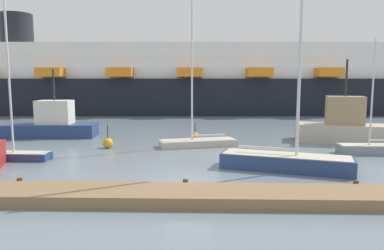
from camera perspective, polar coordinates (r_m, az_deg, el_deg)
The scene contains 12 objects.
ground_plane at distance 18.72m, azimuth -0.73°, elevation -8.66°, with size 600.00×600.00×0.00m, color slate.
dock_pier at distance 15.43m, azimuth -1.26°, elevation -11.14°, with size 19.20×2.53×0.60m.
sailboat_0 at distance 28.01m, azimuth 27.04°, elevation -3.29°, with size 4.97×1.41×7.88m.
sailboat_1 at distance 26.04m, azimuth -27.30°, elevation -3.85°, with size 5.56×1.34×10.32m.
sailboat_2 at distance 27.91m, azimuth 0.92°, elevation -2.45°, with size 6.19×3.32×11.04m.
sailboat_3 at distance 21.14m, azimuth 14.69°, elevation -5.16°, with size 7.52×4.00×14.34m.
fishing_boat_0 at distance 32.55m, azimuth 23.52°, elevation -0.22°, with size 8.99×4.59×6.81m.
fishing_boat_1 at distance 34.98m, azimuth -21.27°, elevation 0.13°, with size 8.18×3.40×6.12m.
channel_buoy_0 at distance 27.96m, azimuth -13.21°, elevation -2.78°, with size 0.77×0.77×1.76m.
channel_buoy_1 at distance 31.57m, azimuth 0.50°, elevation -1.66°, with size 0.58×0.58×1.42m.
channel_buoy_2 at distance 37.75m, azimuth -18.06°, elevation -0.59°, with size 0.57×0.57×1.30m.
cruise_ship at distance 59.22m, azimuth -10.12°, elevation 6.78°, with size 98.55×17.74×15.61m.
Camera 1 is at (0.75, -18.01, 5.05)m, focal length 33.59 mm.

